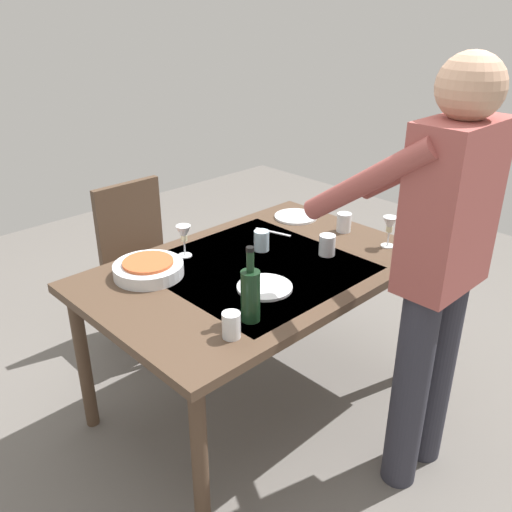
{
  "coord_description": "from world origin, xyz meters",
  "views": [
    {
      "loc": [
        1.52,
        1.58,
        1.83
      ],
      "look_at": [
        0.0,
        0.0,
        0.8
      ],
      "focal_mm": 38.58,
      "sensor_mm": 36.0,
      "label": 1
    }
  ],
  "objects_px": {
    "dining_table": "(256,281)",
    "water_cup_far_right": "(327,245)",
    "wine_bottle": "(250,294)",
    "wine_glass_right": "(390,226)",
    "water_cup_near_right": "(231,325)",
    "water_cup_far_left": "(344,222)",
    "dinner_plate_far": "(265,287)",
    "chair_near": "(142,254)",
    "water_cup_near_left": "(261,241)",
    "wine_glass_left": "(184,235)",
    "dinner_plate_near": "(296,217)",
    "person_server": "(437,262)",
    "serving_bowl_pasta": "(148,268)"
  },
  "relations": [
    {
      "from": "chair_near",
      "to": "water_cup_far_left",
      "type": "bearing_deg",
      "value": 126.31
    },
    {
      "from": "wine_glass_right",
      "to": "dining_table",
      "type": "bearing_deg",
      "value": -25.24
    },
    {
      "from": "chair_near",
      "to": "dinner_plate_near",
      "type": "height_order",
      "value": "chair_near"
    },
    {
      "from": "person_server",
      "to": "water_cup_near_right",
      "type": "xyz_separation_m",
      "value": [
        0.64,
        -0.4,
        -0.17
      ]
    },
    {
      "from": "dining_table",
      "to": "dinner_plate_far",
      "type": "distance_m",
      "value": 0.22
    },
    {
      "from": "water_cup_near_right",
      "to": "water_cup_far_left",
      "type": "xyz_separation_m",
      "value": [
        -1.05,
        -0.32,
        -0.0
      ]
    },
    {
      "from": "dinner_plate_far",
      "to": "person_server",
      "type": "bearing_deg",
      "value": 118.18
    },
    {
      "from": "water_cup_far_right",
      "to": "water_cup_near_right",
      "type": "bearing_deg",
      "value": 14.72
    },
    {
      "from": "dinner_plate_far",
      "to": "wine_glass_left",
      "type": "bearing_deg",
      "value": -84.64
    },
    {
      "from": "serving_bowl_pasta",
      "to": "water_cup_near_left",
      "type": "bearing_deg",
      "value": 164.32
    },
    {
      "from": "water_cup_near_right",
      "to": "water_cup_far_left",
      "type": "bearing_deg",
      "value": -162.91
    },
    {
      "from": "wine_bottle",
      "to": "wine_glass_right",
      "type": "height_order",
      "value": "wine_bottle"
    },
    {
      "from": "wine_glass_left",
      "to": "dining_table",
      "type": "bearing_deg",
      "value": 118.18
    },
    {
      "from": "chair_near",
      "to": "serving_bowl_pasta",
      "type": "relative_size",
      "value": 3.03
    },
    {
      "from": "water_cup_near_right",
      "to": "dinner_plate_far",
      "type": "xyz_separation_m",
      "value": [
        -0.33,
        -0.17,
        -0.04
      ]
    },
    {
      "from": "water_cup_far_left",
      "to": "water_cup_far_right",
      "type": "bearing_deg",
      "value": 23.26
    },
    {
      "from": "wine_glass_right",
      "to": "dinner_plate_far",
      "type": "height_order",
      "value": "wine_glass_right"
    },
    {
      "from": "wine_bottle",
      "to": "water_cup_near_left",
      "type": "height_order",
      "value": "wine_bottle"
    },
    {
      "from": "chair_near",
      "to": "wine_glass_left",
      "type": "distance_m",
      "value": 0.66
    },
    {
      "from": "water_cup_far_left",
      "to": "dinner_plate_far",
      "type": "bearing_deg",
      "value": 12.04
    },
    {
      "from": "water_cup_far_right",
      "to": "dinner_plate_far",
      "type": "xyz_separation_m",
      "value": [
        0.44,
        0.03,
        -0.04
      ]
    },
    {
      "from": "wine_glass_left",
      "to": "water_cup_far_right",
      "type": "height_order",
      "value": "wine_glass_left"
    },
    {
      "from": "wine_glass_right",
      "to": "wine_glass_left",
      "type": "bearing_deg",
      "value": -37.52
    },
    {
      "from": "water_cup_near_right",
      "to": "water_cup_far_left",
      "type": "relative_size",
      "value": 1.0
    },
    {
      "from": "water_cup_far_left",
      "to": "person_server",
      "type": "bearing_deg",
      "value": 60.49
    },
    {
      "from": "wine_glass_left",
      "to": "dinner_plate_near",
      "type": "distance_m",
      "value": 0.74
    },
    {
      "from": "person_server",
      "to": "dinner_plate_far",
      "type": "bearing_deg",
      "value": -61.82
    },
    {
      "from": "dining_table",
      "to": "water_cup_far_left",
      "type": "distance_m",
      "value": 0.61
    },
    {
      "from": "water_cup_near_left",
      "to": "serving_bowl_pasta",
      "type": "bearing_deg",
      "value": -15.68
    },
    {
      "from": "water_cup_far_left",
      "to": "dinner_plate_far",
      "type": "height_order",
      "value": "water_cup_far_left"
    },
    {
      "from": "water_cup_near_right",
      "to": "water_cup_far_right",
      "type": "bearing_deg",
      "value": -165.28
    },
    {
      "from": "water_cup_far_left",
      "to": "water_cup_near_left",
      "type": "bearing_deg",
      "value": -15.26
    },
    {
      "from": "chair_near",
      "to": "water_cup_near_left",
      "type": "xyz_separation_m",
      "value": [
        -0.19,
        0.76,
        0.27
      ]
    },
    {
      "from": "water_cup_near_right",
      "to": "water_cup_far_right",
      "type": "relative_size",
      "value": 0.99
    },
    {
      "from": "water_cup_near_left",
      "to": "dinner_plate_far",
      "type": "height_order",
      "value": "water_cup_near_left"
    },
    {
      "from": "chair_near",
      "to": "water_cup_far_right",
      "type": "xyz_separation_m",
      "value": [
        -0.37,
        1.01,
        0.27
      ]
    },
    {
      "from": "dining_table",
      "to": "wine_glass_right",
      "type": "bearing_deg",
      "value": 154.76
    },
    {
      "from": "chair_near",
      "to": "water_cup_near_right",
      "type": "height_order",
      "value": "chair_near"
    },
    {
      "from": "wine_glass_right",
      "to": "serving_bowl_pasta",
      "type": "relative_size",
      "value": 0.5
    },
    {
      "from": "chair_near",
      "to": "dinner_plate_near",
      "type": "distance_m",
      "value": 0.88
    },
    {
      "from": "wine_bottle",
      "to": "dinner_plate_near",
      "type": "height_order",
      "value": "wine_bottle"
    },
    {
      "from": "chair_near",
      "to": "dinner_plate_far",
      "type": "distance_m",
      "value": 1.07
    },
    {
      "from": "wine_glass_right",
      "to": "dinner_plate_far",
      "type": "relative_size",
      "value": 0.66
    },
    {
      "from": "wine_glass_left",
      "to": "water_cup_near_right",
      "type": "xyz_separation_m",
      "value": [
        0.29,
        0.65,
        -0.06
      ]
    },
    {
      "from": "dining_table",
      "to": "water_cup_far_right",
      "type": "height_order",
      "value": "water_cup_far_right"
    },
    {
      "from": "wine_glass_right",
      "to": "water_cup_far_left",
      "type": "relative_size",
      "value": 1.57
    },
    {
      "from": "person_server",
      "to": "wine_glass_right",
      "type": "bearing_deg",
      "value": -131.67
    },
    {
      "from": "water_cup_far_left",
      "to": "dinner_plate_near",
      "type": "relative_size",
      "value": 0.42
    },
    {
      "from": "dinner_plate_far",
      "to": "water_cup_near_right",
      "type": "bearing_deg",
      "value": 27.04
    },
    {
      "from": "wine_bottle",
      "to": "wine_glass_right",
      "type": "bearing_deg",
      "value": -178.52
    }
  ]
}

